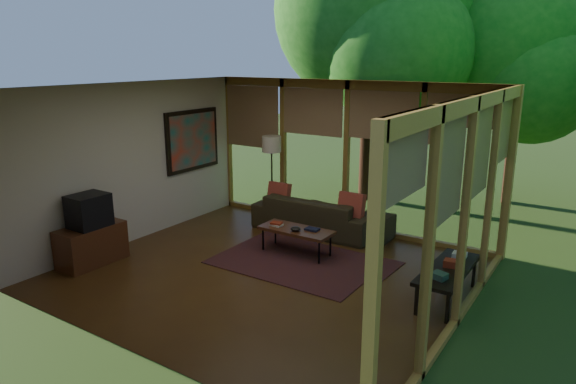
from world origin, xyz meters
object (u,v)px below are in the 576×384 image
Objects in this scene: media_cabinet at (92,245)px; television at (89,211)px; floor_lamp at (272,149)px; side_console at (443,270)px; sofa at (315,214)px; coffee_table at (296,231)px.

media_cabinet is 0.55m from television.
media_cabinet is 1.82× the size of television.
floor_lamp is 1.18× the size of side_console.
floor_lamp reaches higher than sofa.
media_cabinet is 5.18m from side_console.
coffee_table is at bearing 40.56° from television.
media_cabinet is 0.71× the size of side_console.
floor_lamp is 4.20m from side_console.
sofa is 1.50m from floor_lamp.
sofa is at bearing 105.26° from coffee_table.
side_console is at bearing 19.87° from television.
sofa is 1.59× the size of side_console.
television reaches higher than coffee_table.
side_console is (2.45, -0.30, 0.02)m from coffee_table.
floor_lamp is at bearing -8.81° from sofa.
television is 5.18m from side_console.
sofa is 1.35× the size of floor_lamp.
coffee_table is at bearing 40.33° from media_cabinet.
media_cabinet reaches higher than side_console.
sofa is at bearing -6.48° from floor_lamp.
sofa is 3.81m from media_cabinet.
coffee_table is (0.30, -1.11, 0.07)m from sofa.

